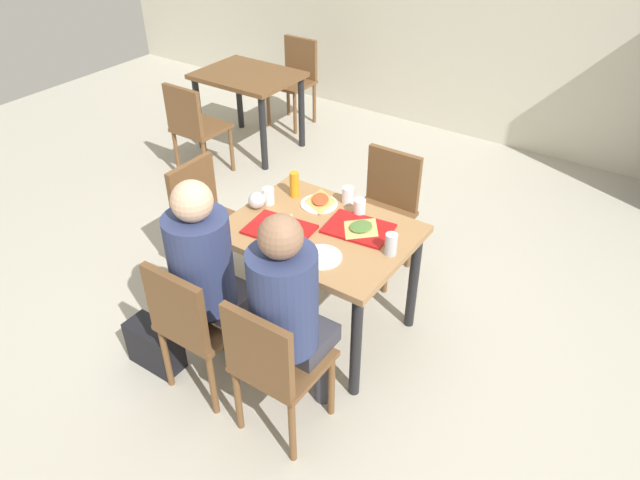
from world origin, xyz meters
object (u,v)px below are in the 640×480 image
at_px(pizza_slice_b, 361,227).
at_px(plastic_cup_a, 348,195).
at_px(chair_left_end, 206,215).
at_px(background_table, 248,87).
at_px(pizza_slice_c, 320,200).
at_px(plastic_cup_c, 268,196).
at_px(person_in_red, 207,269).
at_px(soda_can, 391,244).
at_px(chair_near_right, 273,363).
at_px(background_chair_far, 296,75).
at_px(plastic_cup_b, 288,253).
at_px(handbag, 155,345).
at_px(paper_plate_center, 319,204).
at_px(pizza_slice_a, 282,227).
at_px(main_table, 320,245).
at_px(tray_red_near, 280,229).
at_px(paper_plate_near_edge, 321,257).
at_px(background_chair_near, 194,124).
at_px(person_in_brown_jacket, 289,307).
at_px(plastic_cup_d, 360,207).
at_px(condiment_bottle, 294,184).
at_px(chair_near_left, 194,321).
at_px(chair_far_side, 385,204).
at_px(foil_bundle, 257,200).
at_px(tray_red_far, 358,228).

bearing_deg(pizza_slice_b, plastic_cup_a, 135.56).
height_order(chair_left_end, background_table, chair_left_end).
xyz_separation_m(pizza_slice_c, plastic_cup_c, (-0.25, -0.18, 0.03)).
height_order(person_in_red, soda_can, person_in_red).
distance_m(chair_near_right, background_chair_far, 3.93).
relative_size(plastic_cup_b, handbag, 0.31).
height_order(paper_plate_center, pizza_slice_a, pizza_slice_a).
height_order(main_table, handbag, main_table).
relative_size(tray_red_near, soda_can, 2.95).
distance_m(paper_plate_near_edge, background_chair_near, 2.46).
height_order(tray_red_near, plastic_cup_b, plastic_cup_b).
bearing_deg(pizza_slice_b, person_in_brown_jacket, -85.52).
distance_m(main_table, background_table, 2.63).
bearing_deg(person_in_brown_jacket, pizza_slice_c, 115.46).
height_order(paper_plate_near_edge, pizza_slice_a, pizza_slice_a).
distance_m(pizza_slice_a, background_table, 2.60).
xyz_separation_m(pizza_slice_a, plastic_cup_a, (0.14, 0.46, 0.03)).
relative_size(plastic_cup_a, plastic_cup_d, 1.00).
relative_size(person_in_red, condiment_bottle, 7.90).
height_order(main_table, chair_left_end, chair_left_end).
distance_m(person_in_brown_jacket, pizza_slice_a, 0.66).
xyz_separation_m(paper_plate_center, pizza_slice_c, (-0.01, 0.02, 0.01)).
height_order(pizza_slice_b, plastic_cup_a, plastic_cup_a).
bearing_deg(main_table, chair_near_left, -108.29).
relative_size(person_in_red, plastic_cup_a, 12.65).
height_order(chair_far_side, plastic_cup_a, chair_far_side).
bearing_deg(paper_plate_center, chair_far_side, 74.65).
distance_m(pizza_slice_b, background_table, 2.71).
xyz_separation_m(plastic_cup_c, background_chair_near, (-1.57, 0.94, -0.28)).
distance_m(pizza_slice_a, plastic_cup_b, 0.28).
relative_size(plastic_cup_c, plastic_cup_d, 1.00).
bearing_deg(main_table, paper_plate_center, 125.55).
bearing_deg(paper_plate_center, background_table, 140.30).
xyz_separation_m(chair_near_left, chair_far_side, (0.26, 1.55, 0.00)).
relative_size(plastic_cup_a, foil_bundle, 1.00).
distance_m(plastic_cup_b, soda_can, 0.54).
bearing_deg(paper_plate_near_edge, plastic_cup_d, 96.23).
height_order(pizza_slice_a, pizza_slice_c, pizza_slice_a).
bearing_deg(plastic_cup_a, plastic_cup_c, -144.53).
xyz_separation_m(person_in_red, paper_plate_center, (0.10, 0.85, -0.01)).
bearing_deg(person_in_brown_jacket, tray_red_far, 95.83).
height_order(plastic_cup_d, background_chair_far, background_chair_far).
bearing_deg(person_in_red, tray_red_far, 59.93).
xyz_separation_m(chair_far_side, foil_bundle, (-0.44, -0.79, 0.28)).
xyz_separation_m(main_table, plastic_cup_a, (-0.03, 0.33, 0.16)).
relative_size(plastic_cup_c, soda_can, 0.82).
bearing_deg(paper_plate_center, soda_can, -18.36).
distance_m(soda_can, condiment_bottle, 0.79).
height_order(tray_red_near, background_chair_far, background_chair_far).
xyz_separation_m(pizza_slice_a, pizza_slice_b, (0.36, 0.24, 0.00)).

